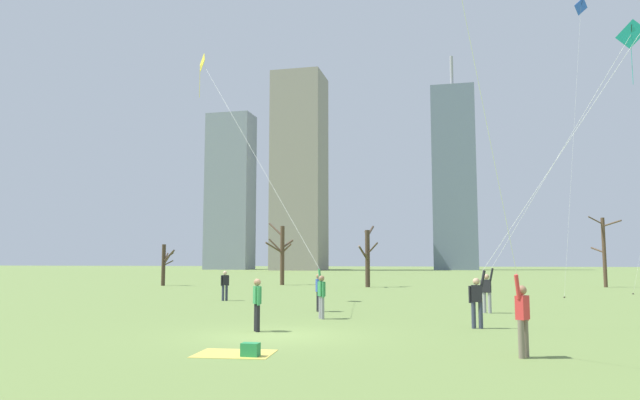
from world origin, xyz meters
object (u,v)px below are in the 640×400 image
(kite_flyer_foreground_left_yellow, at_px, (295,243))
(bare_tree_far_right_edge, at_px, (282,252))
(bare_tree_right_of_center, at_px, (604,250))
(distant_kite_drifting_left_blue, at_px, (580,25))
(kite_flyer_midfield_left_pink, at_px, (506,253))
(bystander_watching_nearby, at_px, (257,302))
(bare_tree_center, at_px, (164,263))
(kite_flyer_far_back_green, at_px, (500,201))
(picnic_spot, at_px, (244,351))
(bystander_far_off_by_trees, at_px, (225,284))
(bystander_strolling_midfield, at_px, (319,290))
(kite_flyer_foreground_right_teal, at_px, (511,248))
(bare_tree_rightmost, at_px, (368,255))

(kite_flyer_foreground_left_yellow, bearing_deg, bare_tree_far_right_edge, 108.02)
(bare_tree_right_of_center, bearing_deg, distant_kite_drifting_left_blue, -106.29)
(kite_flyer_midfield_left_pink, relative_size, bare_tree_right_of_center, 2.08)
(bystander_watching_nearby, height_order, bare_tree_far_right_edge, bare_tree_far_right_edge)
(kite_flyer_foreground_left_yellow, xyz_separation_m, bare_tree_center, (-18.57, 23.90, -0.95))
(kite_flyer_foreground_left_yellow, relative_size, bare_tree_center, 3.77)
(kite_flyer_far_back_green, distance_m, distant_kite_drifting_left_blue, 31.44)
(picnic_spot, bearing_deg, bare_tree_far_right_edge, 105.67)
(bystander_far_off_by_trees, bearing_deg, bystander_strolling_midfield, -39.72)
(kite_flyer_foreground_right_teal, distance_m, bare_tree_center, 34.41)
(kite_flyer_far_back_green, xyz_separation_m, bystander_strolling_midfield, (-6.72, 11.80, -2.53))
(bystander_strolling_midfield, bearing_deg, bare_tree_center, 130.92)
(picnic_spot, relative_size, bare_tree_far_right_edge, 0.34)
(kite_flyer_foreground_left_yellow, distance_m, bare_tree_center, 30.28)
(bystander_far_off_by_trees, distance_m, bare_tree_far_right_edge, 20.77)
(kite_flyer_far_back_green, bearing_deg, bystander_far_off_by_trees, 127.60)
(picnic_spot, bearing_deg, kite_flyer_foreground_left_yellow, 98.66)
(bare_tree_rightmost, relative_size, bare_tree_center, 1.44)
(bare_tree_rightmost, bearing_deg, bystander_far_off_by_trees, -106.21)
(bystander_watching_nearby, relative_size, bare_tree_right_of_center, 0.28)
(kite_flyer_foreground_right_teal, relative_size, picnic_spot, 6.22)
(distant_kite_drifting_left_blue, bearing_deg, kite_flyer_foreground_left_yellow, -130.55)
(distant_kite_drifting_left_blue, distance_m, picnic_spot, 34.67)
(distant_kite_drifting_left_blue, xyz_separation_m, bare_tree_far_right_edge, (-23.68, 10.65, -14.75))
(distant_kite_drifting_left_blue, xyz_separation_m, picnic_spot, (-13.17, -26.84, -17.57))
(kite_flyer_foreground_right_teal, xyz_separation_m, bystander_watching_nearby, (-8.28, -8.11, -1.80))
(kite_flyer_foreground_left_yellow, bearing_deg, kite_flyer_foreground_right_teal, 17.80)
(kite_flyer_foreground_left_yellow, relative_size, kite_flyer_midfield_left_pink, 1.12)
(kite_flyer_foreground_right_teal, relative_size, bare_tree_rightmost, 2.32)
(bystander_strolling_midfield, relative_size, bare_tree_far_right_edge, 0.29)
(kite_flyer_midfield_left_pink, distance_m, bystander_strolling_midfield, 8.90)
(kite_flyer_far_back_green, bearing_deg, kite_flyer_foreground_left_yellow, 126.13)
(distant_kite_drifting_left_blue, xyz_separation_m, bare_tree_right_of_center, (3.56, 12.20, -14.61))
(bystander_watching_nearby, bearing_deg, bystander_far_off_by_trees, 116.45)
(distant_kite_drifting_left_blue, height_order, bare_tree_rightmost, distant_kite_drifting_left_blue)
(bare_tree_center, bearing_deg, distant_kite_drifting_left_blue, -11.54)
(distant_kite_drifting_left_blue, bearing_deg, kite_flyer_midfield_left_pink, -108.65)
(kite_flyer_foreground_left_yellow, bearing_deg, kite_flyer_far_back_green, -53.87)
(kite_flyer_foreground_right_teal, height_order, kite_flyer_far_back_green, kite_flyer_far_back_green)
(bystander_far_off_by_trees, distance_m, bare_tree_center, 20.81)
(kite_flyer_foreground_left_yellow, xyz_separation_m, kite_flyer_midfield_left_pink, (7.90, -2.88, -0.44))
(kite_flyer_far_back_green, distance_m, bystander_far_off_by_trees, 21.92)
(picnic_spot, bearing_deg, distant_kite_drifting_left_blue, 63.87)
(bystander_strolling_midfield, bearing_deg, kite_flyer_foreground_left_yellow, -105.78)
(picnic_spot, relative_size, bare_tree_right_of_center, 0.33)
(distant_kite_drifting_left_blue, bearing_deg, bare_tree_rightmost, 152.32)
(kite_flyer_foreground_right_teal, bearing_deg, bare_tree_right_of_center, 70.03)
(kite_flyer_midfield_left_pink, distance_m, bare_tree_far_right_edge, 35.02)
(kite_flyer_midfield_left_pink, distance_m, kite_flyer_far_back_green, 7.15)
(kite_flyer_foreground_right_teal, bearing_deg, picnic_spot, -119.58)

